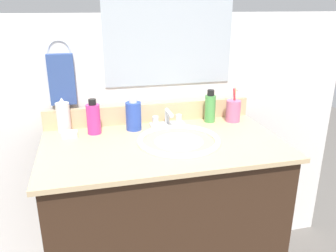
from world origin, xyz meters
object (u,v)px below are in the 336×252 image
object	(u,v)px
hand_towel	(62,80)
bottle_soap_pink	(93,118)
faucet	(167,120)
bottle_shampoo_blue	(134,115)
bottle_toner_green	(210,107)
soap_bar	(70,134)
cup_pink	(233,110)
bottle_lotion_white	(63,117)

from	to	relation	value
hand_towel	bottle_soap_pink	bearing A→B (deg)	-42.54
faucet	bottle_shampoo_blue	distance (m)	0.16
bottle_toner_green	soap_bar	distance (m)	0.65
bottle_toner_green	cup_pink	world-z (taller)	cup_pink
bottle_lotion_white	bottle_toner_green	bearing A→B (deg)	-2.53
cup_pink	bottle_lotion_white	bearing A→B (deg)	176.37
bottle_lotion_white	soap_bar	xyz separation A→B (m)	(0.02, -0.07, -0.06)
hand_towel	faucet	xyz separation A→B (m)	(0.45, -0.09, -0.19)
hand_towel	faucet	world-z (taller)	hand_towel
hand_towel	cup_pink	distance (m)	0.79
bottle_soap_pink	bottle_toner_green	bearing A→B (deg)	2.85
faucet	cup_pink	size ratio (longest dim) A/B	0.82
faucet	cup_pink	world-z (taller)	cup_pink
bottle_lotion_white	bottle_soap_pink	bearing A→B (deg)	-24.05
bottle_lotion_white	bottle_shampoo_blue	distance (m)	0.30
hand_towel	soap_bar	world-z (taller)	hand_towel
soap_bar	bottle_soap_pink	bearing A→B (deg)	9.40
hand_towel	faucet	size ratio (longest dim) A/B	1.38
hand_towel	bottle_lotion_white	bearing A→B (deg)	-97.12
bottle_toner_green	hand_towel	bearing A→B (deg)	172.84
bottle_toner_green	soap_bar	bearing A→B (deg)	-176.09
hand_towel	faucet	distance (m)	0.50
bottle_toner_green	cup_pink	size ratio (longest dim) A/B	0.79
bottle_lotion_white	soap_bar	size ratio (longest dim) A/B	2.39
soap_bar	faucet	bearing A→B (deg)	4.48
bottle_lotion_white	cup_pink	world-z (taller)	cup_pink
hand_towel	cup_pink	world-z (taller)	hand_towel
hand_towel	cup_pink	xyz separation A→B (m)	(0.77, -0.10, -0.17)
faucet	bottle_soap_pink	size ratio (longest dim) A/B	1.04
bottle_lotion_white	bottle_shampoo_blue	world-z (taller)	bottle_lotion_white
hand_towel	bottle_toner_green	bearing A→B (deg)	-7.16
bottle_toner_green	bottle_shampoo_blue	size ratio (longest dim) A/B	1.02
bottle_soap_pink	bottle_toner_green	distance (m)	0.54
bottle_soap_pink	bottle_toner_green	xyz separation A→B (m)	(0.54, 0.03, 0.00)
bottle_soap_pink	hand_towel	bearing A→B (deg)	137.46
bottle_soap_pink	cup_pink	xyz separation A→B (m)	(0.65, 0.01, -0.01)
bottle_soap_pink	bottle_lotion_white	bearing A→B (deg)	155.95
hand_towel	bottle_toner_green	world-z (taller)	hand_towel
bottle_toner_green	cup_pink	bearing A→B (deg)	-10.22
bottle_lotion_white	bottle_shampoo_blue	xyz separation A→B (m)	(0.30, -0.05, -0.00)
faucet	bottle_shampoo_blue	bearing A→B (deg)	-176.16
faucet	hand_towel	bearing A→B (deg)	168.34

